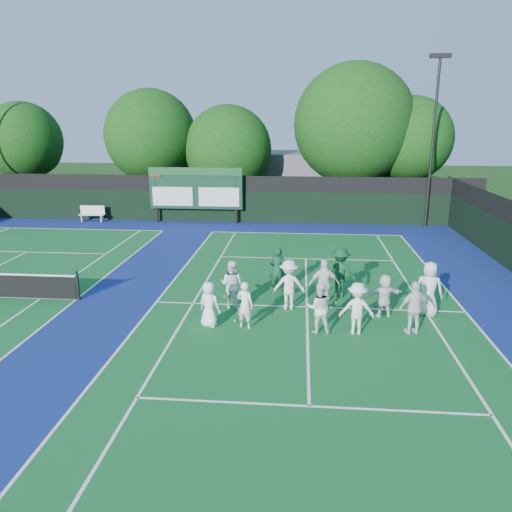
{
  "coord_description": "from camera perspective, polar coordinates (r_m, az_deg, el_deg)",
  "views": [
    {
      "loc": [
        -0.31,
        -15.73,
        6.45
      ],
      "look_at": [
        -2.0,
        3.0,
        1.3
      ],
      "focal_mm": 35.0,
      "sensor_mm": 36.0,
      "label": 1
    }
  ],
  "objects": [
    {
      "name": "ground",
      "position": [
        17.01,
        5.86,
        -7.06
      ],
      "size": [
        120.0,
        120.0,
        0.0
      ],
      "primitive_type": "plane",
      "color": "#16390F",
      "rests_on": "ground"
    },
    {
      "name": "court_apron",
      "position": [
        18.81,
        -12.84,
        -5.13
      ],
      "size": [
        34.0,
        32.0,
        0.01
      ],
      "primitive_type": "cube",
      "color": "navy",
      "rests_on": "ground"
    },
    {
      "name": "near_court",
      "position": [
        17.93,
        5.83,
        -5.82
      ],
      "size": [
        11.05,
        23.85,
        0.01
      ],
      "color": "#125B25",
      "rests_on": "ground"
    },
    {
      "name": "back_fence",
      "position": [
        32.64,
        -4.98,
        6.28
      ],
      "size": [
        34.0,
        0.08,
        3.0
      ],
      "color": "black",
      "rests_on": "ground"
    },
    {
      "name": "scoreboard",
      "position": [
        32.31,
        -6.93,
        7.63
      ],
      "size": [
        6.0,
        0.21,
        3.55
      ],
      "color": "black",
      "rests_on": "ground"
    },
    {
      "name": "clubhouse",
      "position": [
        40.02,
        2.73,
        8.91
      ],
      "size": [
        18.0,
        6.0,
        4.0
      ],
      "primitive_type": "cube",
      "color": "#595A5E",
      "rests_on": "ground"
    },
    {
      "name": "light_pole_right",
      "position": [
        32.39,
        19.73,
        14.19
      ],
      "size": [
        1.2,
        0.3,
        10.12
      ],
      "color": "black",
      "rests_on": "ground"
    },
    {
      "name": "bench",
      "position": [
        34.45,
        -18.2,
        4.7
      ],
      "size": [
        1.64,
        0.45,
        1.03
      ],
      "color": "silver",
      "rests_on": "ground"
    },
    {
      "name": "tree_a",
      "position": [
        40.57,
        -24.8,
        11.66
      ],
      "size": [
        5.53,
        5.53,
        7.75
      ],
      "color": "#321A0D",
      "rests_on": "ground"
    },
    {
      "name": "tree_b",
      "position": [
        36.85,
        -11.68,
        13.06
      ],
      "size": [
        6.43,
        6.43,
        8.58
      ],
      "color": "#321A0D",
      "rests_on": "ground"
    },
    {
      "name": "tree_c",
      "position": [
        35.72,
        -2.94,
        11.84
      ],
      "size": [
        6.07,
        6.07,
        7.49
      ],
      "color": "#321A0D",
      "rests_on": "ground"
    },
    {
      "name": "tree_d",
      "position": [
        35.5,
        11.38,
        14.2
      ],
      "size": [
        8.13,
        8.13,
        10.21
      ],
      "color": "#321A0D",
      "rests_on": "ground"
    },
    {
      "name": "tree_e",
      "position": [
        36.1,
        17.38,
        12.42
      ],
      "size": [
        5.68,
        5.68,
        8.04
      ],
      "color": "#321A0D",
      "rests_on": "ground"
    },
    {
      "name": "tennis_ball_0",
      "position": [
        16.64,
        -2.43,
        -7.39
      ],
      "size": [
        0.07,
        0.07,
        0.07
      ],
      "primitive_type": "sphere",
      "color": "yellow",
      "rests_on": "ground"
    },
    {
      "name": "tennis_ball_1",
      "position": [
        19.83,
        10.82,
        -3.85
      ],
      "size": [
        0.07,
        0.07,
        0.07
      ],
      "primitive_type": "sphere",
      "color": "yellow",
      "rests_on": "ground"
    },
    {
      "name": "tennis_ball_3",
      "position": [
        18.84,
        -3.65,
        -4.63
      ],
      "size": [
        0.07,
        0.07,
        0.07
      ],
      "primitive_type": "sphere",
      "color": "yellow",
      "rests_on": "ground"
    },
    {
      "name": "tennis_ball_5",
      "position": [
        18.49,
        9.12,
        -5.2
      ],
      "size": [
        0.07,
        0.07,
        0.07
      ],
      "primitive_type": "sphere",
      "color": "yellow",
      "rests_on": "ground"
    },
    {
      "name": "player_front_0",
      "position": [
        16.08,
        -5.38,
        -5.54
      ],
      "size": [
        0.86,
        0.73,
        1.49
      ],
      "primitive_type": "imported",
      "rotation": [
        0.0,
        0.0,
        2.73
      ],
      "color": "white",
      "rests_on": "ground"
    },
    {
      "name": "player_front_1",
      "position": [
        15.9,
        -1.27,
        -5.61
      ],
      "size": [
        0.66,
        0.54,
        1.55
      ],
      "primitive_type": "imported",
      "rotation": [
        0.0,
        0.0,
        2.8
      ],
      "color": "white",
      "rests_on": "ground"
    },
    {
      "name": "player_front_2",
      "position": [
        15.68,
        7.23,
        -5.88
      ],
      "size": [
        0.8,
        0.62,
        1.63
      ],
      "primitive_type": "imported",
      "rotation": [
        0.0,
        0.0,
        3.15
      ],
      "color": "white",
      "rests_on": "ground"
    },
    {
      "name": "player_front_3",
      "position": [
        15.76,
        11.46,
        -5.91
      ],
      "size": [
        1.08,
        0.62,
        1.66
      ],
      "primitive_type": "imported",
      "rotation": [
        0.0,
        0.0,
        3.15
      ],
      "color": "silver",
      "rests_on": "ground"
    },
    {
      "name": "player_front_4",
      "position": [
        16.2,
        17.66,
        -5.67
      ],
      "size": [
        1.07,
        0.65,
        1.7
      ],
      "primitive_type": "imported",
      "rotation": [
        0.0,
        0.0,
        3.39
      ],
      "color": "silver",
      "rests_on": "ground"
    },
    {
      "name": "player_back_0",
      "position": [
        17.55,
        -2.77,
        -3.26
      ],
      "size": [
        0.99,
        0.86,
        1.73
      ],
      "primitive_type": "imported",
      "rotation": [
        0.0,
        0.0,
        2.86
      ],
      "color": "white",
      "rests_on": "ground"
    },
    {
      "name": "player_back_1",
      "position": [
        17.45,
        3.76,
        -3.3
      ],
      "size": [
        1.24,
        0.84,
        1.78
      ],
      "primitive_type": "imported",
      "rotation": [
        0.0,
        0.0,
        3.31
      ],
      "color": "silver",
      "rests_on": "ground"
    },
    {
      "name": "player_back_2",
      "position": [
        17.52,
        7.8,
        -3.25
      ],
      "size": [
        1.11,
        0.55,
        1.83
      ],
      "primitive_type": "imported",
      "rotation": [
        0.0,
        0.0,
        3.24
      ],
      "color": "white",
      "rests_on": "ground"
    },
    {
      "name": "player_back_3",
      "position": [
        17.36,
        14.46,
        -4.39
      ],
      "size": [
        1.44,
        0.76,
        1.49
      ],
      "primitive_type": "imported",
      "rotation": [
        0.0,
        0.0,
        3.38
      ],
      "color": "white",
      "rests_on": "ground"
    },
    {
      "name": "player_back_4",
      "position": [
        17.85,
        19.14,
        -3.56
      ],
      "size": [
        1.04,
        0.81,
        1.88
      ],
      "primitive_type": "imported",
      "rotation": [
        0.0,
        0.0,
        2.89
      ],
      "color": "silver",
      "rests_on": "ground"
    },
    {
      "name": "coach_left",
      "position": [
        19.11,
        2.44,
        -1.6
      ],
      "size": [
        0.71,
        0.51,
        1.8
      ],
      "primitive_type": "imported",
      "rotation": [
        0.0,
        0.0,
        3.27
      ],
      "color": "#103B21",
      "rests_on": "ground"
    },
    {
      "name": "coach_right",
      "position": [
        18.86,
        9.61,
        -1.88
      ],
      "size": [
        1.35,
        0.98,
        1.89
      ],
      "primitive_type": "imported",
      "rotation": [
        0.0,
        0.0,
        2.9
      ],
      "color": "#103B1D",
      "rests_on": "ground"
    }
  ]
}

